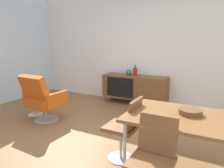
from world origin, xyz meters
name	(u,v)px	position (x,y,z in m)	size (l,w,h in m)	color
ground_plane	(89,145)	(0.00, 0.00, 0.00)	(8.32, 8.32, 0.00)	olive
wall_back	(147,47)	(0.00, 2.60, 1.40)	(6.80, 0.12, 2.80)	white
sideboard	(135,87)	(-0.19, 2.30, 0.44)	(1.60, 0.45, 0.72)	brown
vase_cobalt	(135,72)	(-0.19, 2.30, 0.82)	(0.11, 0.11, 0.27)	maroon
vase_sculptural_dark	(129,72)	(-0.36, 2.30, 0.79)	(0.15, 0.15, 0.15)	#337266
dining_table	(201,122)	(1.53, -0.11, 0.70)	(1.60, 0.90, 0.74)	brown
wooden_bowl_on_table	(190,112)	(1.41, -0.02, 0.77)	(0.26, 0.26, 0.06)	brown
dining_chair_near_window	(125,127)	(0.64, -0.11, 0.47)	(0.43, 0.40, 0.86)	brown
dining_chair_front_left	(153,158)	(1.18, -0.67, 0.47)	(0.41, 0.43, 0.86)	brown
lounge_chair_red	(42,98)	(-1.36, 0.41, 0.47)	(0.75, 0.69, 0.95)	#D85919
side_table_round	(35,100)	(-1.79, 0.59, 0.32)	(0.44, 0.44, 0.52)	white
fruit_bowl	(34,89)	(-1.79, 0.59, 0.56)	(0.20, 0.20, 0.11)	#262628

